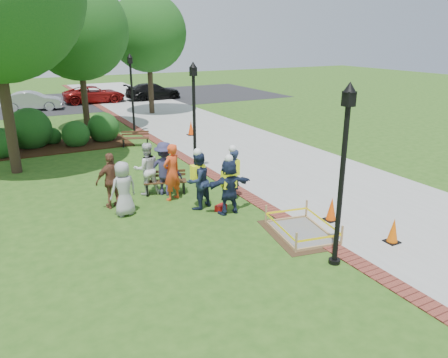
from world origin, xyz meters
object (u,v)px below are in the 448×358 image
wet_concrete_pad (302,226)px  bench_near (165,187)px  lamp_near (343,163)px  hivis_worker_c (198,179)px  hivis_worker_a (229,185)px  cone_front (393,231)px  hivis_worker_b (232,173)px

wet_concrete_pad → bench_near: 5.20m
lamp_near → hivis_worker_c: lamp_near is taller
wet_concrete_pad → hivis_worker_a: hivis_worker_a is taller
wet_concrete_pad → cone_front: cone_front is taller
wet_concrete_pad → hivis_worker_b: bearing=96.8°
hivis_worker_a → hivis_worker_b: bearing=55.9°
hivis_worker_a → hivis_worker_b: size_ratio=1.01×
cone_front → hivis_worker_b: (-2.13, 4.78, 0.58)m
cone_front → hivis_worker_a: bearing=126.8°
wet_concrete_pad → hivis_worker_c: (-1.70, 3.01, 0.72)m
wet_concrete_pad → hivis_worker_b: 3.30m
wet_concrete_pad → hivis_worker_b: (-0.38, 3.21, 0.68)m
wet_concrete_pad → hivis_worker_a: bearing=115.8°
bench_near → lamp_near: (1.84, -6.41, 2.23)m
cone_front → lamp_near: (-2.06, -0.11, 2.14)m
hivis_worker_a → hivis_worker_c: hivis_worker_c is taller
hivis_worker_b → hivis_worker_c: (-1.32, -0.20, 0.04)m
bench_near → hivis_worker_b: size_ratio=0.81×
hivis_worker_c → bench_near: bearing=104.5°
lamp_near → hivis_worker_a: bearing=101.1°
bench_near → lamp_near: bearing=-74.0°
wet_concrete_pad → bench_near: bearing=114.4°
hivis_worker_b → hivis_worker_a: bearing=-124.1°
bench_near → hivis_worker_a: (1.08, -2.53, 0.68)m
cone_front → lamp_near: lamp_near is taller
cone_front → hivis_worker_c: size_ratio=0.36×
wet_concrete_pad → cone_front: bearing=-41.8°
lamp_near → hivis_worker_a: 4.25m
wet_concrete_pad → hivis_worker_c: size_ratio=1.32×
bench_near → hivis_worker_c: 1.92m
bench_near → hivis_worker_a: 2.84m
bench_near → hivis_worker_c: size_ratio=0.77×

